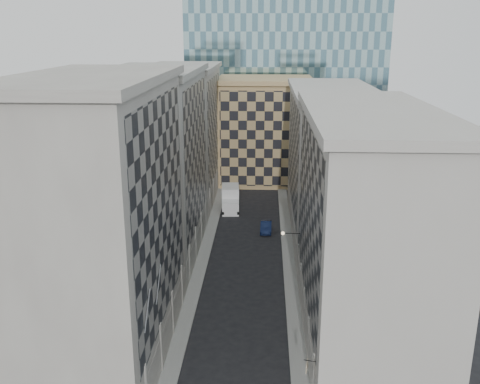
% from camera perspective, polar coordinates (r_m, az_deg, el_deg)
% --- Properties ---
extents(sidewalk_west, '(1.50, 100.00, 0.15)m').
position_cam_1_polar(sidewalk_west, '(65.26, -4.07, -7.38)').
color(sidewalk_west, gray).
rests_on(sidewalk_west, ground).
extents(sidewalk_east, '(1.50, 100.00, 0.15)m').
position_cam_1_polar(sidewalk_east, '(64.90, 5.26, -7.55)').
color(sidewalk_east, gray).
rests_on(sidewalk_east, ground).
extents(bldg_left_a, '(10.80, 22.80, 23.70)m').
position_cam_1_polar(bldg_left_a, '(44.74, -14.44, -3.25)').
color(bldg_left_a, '#9B948B').
rests_on(bldg_left_a, ground).
extents(bldg_left_b, '(10.80, 22.80, 22.70)m').
position_cam_1_polar(bldg_left_b, '(65.30, -8.88, 2.93)').
color(bldg_left_b, gray).
rests_on(bldg_left_b, ground).
extents(bldg_left_c, '(10.80, 22.80, 21.70)m').
position_cam_1_polar(bldg_left_c, '(86.58, -6.00, 6.10)').
color(bldg_left_c, '#9B948B').
rests_on(bldg_left_c, ground).
extents(bldg_right_a, '(10.80, 26.80, 20.70)m').
position_cam_1_polar(bldg_right_a, '(47.84, 13.06, -3.74)').
color(bldg_right_a, '#B0ABA2').
rests_on(bldg_right_a, ground).
extents(bldg_right_b, '(10.80, 28.80, 19.70)m').
position_cam_1_polar(bldg_right_b, '(73.59, 9.49, 3.28)').
color(bldg_right_b, '#B0ABA2').
rests_on(bldg_right_b, ground).
extents(tan_block, '(16.80, 14.80, 18.80)m').
position_cam_1_polar(tan_block, '(98.52, 2.63, 6.65)').
color(tan_block, tan).
rests_on(tan_block, ground).
extents(church_tower, '(7.20, 7.20, 51.50)m').
position_cam_1_polar(church_tower, '(111.11, 1.71, 16.89)').
color(church_tower, '#322C26').
rests_on(church_tower, ground).
extents(flagpoles_left, '(0.10, 6.33, 2.33)m').
position_cam_1_polar(flagpoles_left, '(40.60, -9.24, -10.94)').
color(flagpoles_left, gray).
rests_on(flagpoles_left, ground).
extents(bracket_lamp, '(1.98, 0.36, 0.36)m').
position_cam_1_polar(bracket_lamp, '(56.97, 4.78, -4.41)').
color(bracket_lamp, black).
rests_on(bracket_lamp, ground).
extents(box_truck, '(3.08, 6.64, 3.55)m').
position_cam_1_polar(box_truck, '(83.25, -1.03, -0.83)').
color(box_truck, silver).
rests_on(box_truck, ground).
extents(dark_car, '(1.63, 4.44, 1.45)m').
position_cam_1_polar(dark_car, '(74.34, 2.79, -3.72)').
color(dark_car, '#0E1836').
rests_on(dark_car, ground).
extents(shop_sign, '(0.87, 0.77, 0.85)m').
position_cam_1_polar(shop_sign, '(40.41, 7.17, -17.90)').
color(shop_sign, black).
rests_on(shop_sign, ground).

